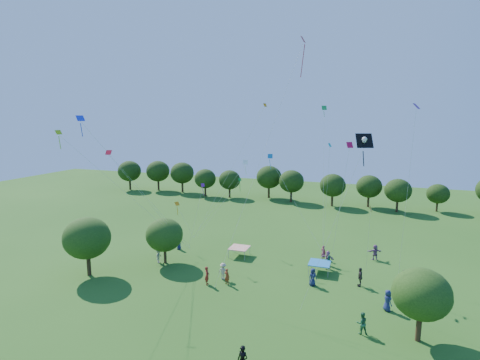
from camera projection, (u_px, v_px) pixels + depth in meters
name	position (u px, v px, depth m)	size (l,w,h in m)	color
near_tree_west	(87.00, 238.00, 38.56)	(4.79, 4.79, 6.21)	#422B19
near_tree_north	(164.00, 235.00, 42.02)	(4.16, 4.16, 5.19)	#422B19
near_tree_east	(421.00, 294.00, 27.10)	(4.15, 4.15, 5.55)	#422B19
treeline	(302.00, 182.00, 72.50)	(88.01, 8.77, 6.77)	#422B19
tent_red_stripe	(239.00, 248.00, 44.44)	(2.20, 2.20, 1.10)	#D74319
tent_blue	(320.00, 263.00, 39.74)	(2.20, 2.20, 1.10)	#1C6FB9
crowd_person_0	(313.00, 277.00, 36.63)	(0.87, 0.47, 1.77)	#1A214E
crowd_person_1	(227.00, 276.00, 36.93)	(0.61, 0.39, 1.63)	maroon
crowd_person_2	(362.00, 323.00, 28.46)	(0.86, 0.46, 1.74)	#29613A
crowd_person_3	(223.00, 271.00, 38.09)	(1.13, 0.51, 1.74)	#AD9E8A
crowd_person_4	(360.00, 277.00, 36.50)	(1.12, 0.51, 1.91)	#372E2C
crowd_person_5	(328.00, 258.00, 41.65)	(1.58, 0.56, 1.69)	#9D5B87
crowd_person_6	(179.00, 244.00, 46.80)	(0.73, 0.40, 1.48)	#1B1D50
crowd_person_7	(323.00, 253.00, 43.42)	(0.63, 0.40, 1.68)	maroon
crowd_person_8	(329.00, 263.00, 40.55)	(0.78, 0.42, 1.59)	#2B6545
crowd_person_9	(159.00, 256.00, 42.44)	(1.06, 0.48, 1.63)	#B0AB8D
crowd_person_10	(403.00, 278.00, 36.71)	(0.94, 0.43, 1.61)	#3F3932
crowd_person_11	(375.00, 252.00, 43.33)	(1.70, 0.61, 1.82)	#824C80
crowd_person_12	(388.00, 300.00, 31.86)	(0.91, 0.49, 1.85)	navy
crowd_person_13	(207.00, 276.00, 36.88)	(0.69, 0.44, 1.85)	maroon
pirate_kite	(363.00, 144.00, 27.92)	(4.82, 2.60, 13.84)	black
red_high_kite	(287.00, 90.00, 34.64)	(6.27, 7.91, 22.51)	red
small_kite_0	(129.00, 178.00, 36.94)	(4.18, 8.33, 12.00)	red
small_kite_1	(244.00, 145.00, 45.61)	(8.57, 3.15, 16.73)	orange
small_kite_2	(370.00, 217.00, 35.54)	(0.34, 1.16, 6.77)	#C38E11
small_kite_3	(231.00, 193.00, 47.38)	(5.16, 2.90, 7.46)	#167C28
small_kite_4	(278.00, 172.00, 46.35)	(8.26, 6.27, 10.48)	#116AB0
small_kite_5	(200.00, 198.00, 43.14)	(1.65, 1.36, 7.54)	#811996
small_kite_6	(237.00, 176.00, 44.71)	(7.11, 0.84, 10.10)	white
small_kite_7	(328.00, 173.00, 39.74)	(0.49, 0.50, 12.38)	#0CACB7
small_kite_8	(346.00, 171.00, 33.86)	(1.73, 1.30, 12.88)	#D70C3E
small_kite_9	(179.00, 208.00, 46.94)	(2.43, 0.68, 4.58)	orange
small_kite_10	(97.00, 167.00, 35.81)	(7.53, 11.14, 13.92)	#A0C511
small_kite_11	(324.00, 139.00, 43.01)	(1.41, 5.80, 16.41)	#1A933F
small_kite_12	(106.00, 150.00, 35.28)	(5.77, 10.72, 15.21)	#1731E8
small_kite_13	(413.00, 141.00, 32.39)	(0.74, 1.23, 16.21)	#63178F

